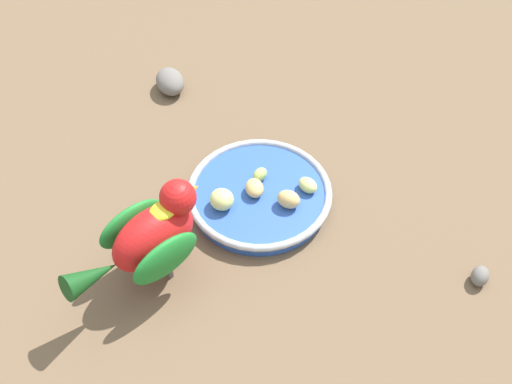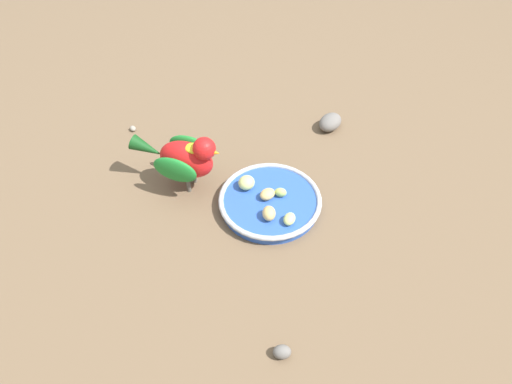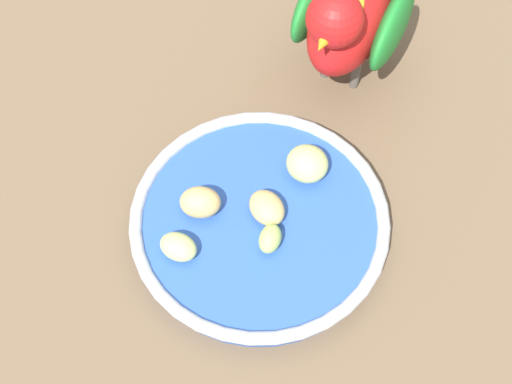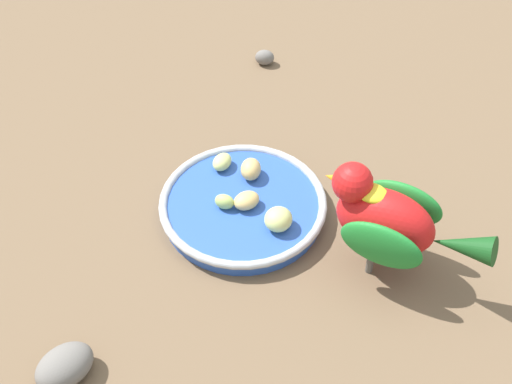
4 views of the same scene
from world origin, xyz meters
name	(u,v)px [view 2 (image 2 of 4)]	position (x,y,z in m)	size (l,w,h in m)	color
ground_plane	(259,211)	(0.00, 0.00, 0.00)	(4.00, 4.00, 0.00)	brown
feeding_bowl	(270,201)	(0.02, 0.01, 0.01)	(0.21, 0.21, 0.03)	#2D56B7
apple_piece_0	(247,183)	(-0.02, 0.05, 0.03)	(0.03, 0.03, 0.03)	#C6D17A
apple_piece_1	(269,213)	(0.02, -0.03, 0.03)	(0.03, 0.03, 0.02)	tan
apple_piece_2	(289,219)	(0.06, -0.05, 0.03)	(0.03, 0.02, 0.02)	#C6D17A
apple_piece_3	(267,194)	(0.02, 0.02, 0.03)	(0.03, 0.03, 0.02)	tan
apple_piece_4	(281,192)	(0.04, 0.02, 0.03)	(0.02, 0.02, 0.02)	#B2CC66
parrot	(184,157)	(-0.15, 0.08, 0.08)	(0.19, 0.12, 0.14)	#59544C
rock_large	(330,122)	(0.18, 0.26, 0.02)	(0.06, 0.05, 0.04)	slate
pebble_0	(133,129)	(-0.29, 0.26, 0.01)	(0.02, 0.01, 0.01)	gray
pebble_1	(282,352)	(0.03, -0.30, 0.01)	(0.03, 0.02, 0.02)	slate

